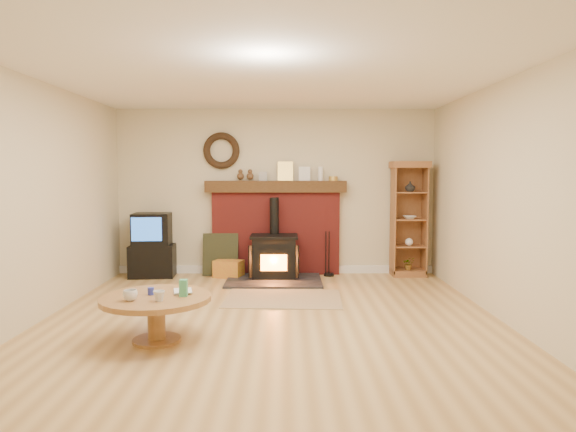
{
  "coord_description": "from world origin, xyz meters",
  "views": [
    {
      "loc": [
        0.16,
        -5.38,
        1.6
      ],
      "look_at": [
        0.19,
        1.0,
        1.07
      ],
      "focal_mm": 32.0,
      "sensor_mm": 36.0,
      "label": 1
    }
  ],
  "objects_px": {
    "tv_unit": "(152,246)",
    "curio_cabinet": "(408,219)",
    "coffee_table": "(156,305)",
    "wood_stove": "(274,258)"
  },
  "relations": [
    {
      "from": "wood_stove",
      "to": "curio_cabinet",
      "type": "relative_size",
      "value": 0.79
    },
    {
      "from": "tv_unit",
      "to": "coffee_table",
      "type": "relative_size",
      "value": 0.95
    },
    {
      "from": "tv_unit",
      "to": "curio_cabinet",
      "type": "bearing_deg",
      "value": 1.21
    },
    {
      "from": "curio_cabinet",
      "to": "wood_stove",
      "type": "bearing_deg",
      "value": -172.25
    },
    {
      "from": "wood_stove",
      "to": "tv_unit",
      "type": "height_order",
      "value": "wood_stove"
    },
    {
      "from": "tv_unit",
      "to": "curio_cabinet",
      "type": "relative_size",
      "value": 0.55
    },
    {
      "from": "wood_stove",
      "to": "coffee_table",
      "type": "distance_m",
      "value": 3.07
    },
    {
      "from": "tv_unit",
      "to": "curio_cabinet",
      "type": "xyz_separation_m",
      "value": [
        3.97,
        0.08,
        0.42
      ]
    },
    {
      "from": "coffee_table",
      "to": "tv_unit",
      "type": "bearing_deg",
      "value": 105.19
    },
    {
      "from": "wood_stove",
      "to": "tv_unit",
      "type": "xyz_separation_m",
      "value": [
        -1.89,
        0.2,
        0.15
      ]
    }
  ]
}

